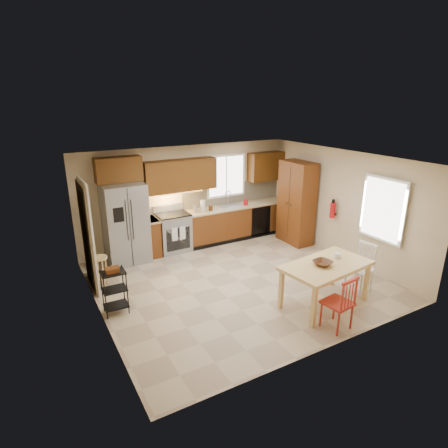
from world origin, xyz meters
name	(u,v)px	position (x,y,z in m)	size (l,w,h in m)	color
floor	(239,281)	(0.00, 0.00, 0.00)	(5.50, 5.50, 0.00)	tan
ceiling	(241,160)	(0.00, 0.00, 2.50)	(5.50, 5.00, 0.02)	silver
wall_back	(188,196)	(0.00, 2.50, 1.25)	(5.50, 0.02, 2.50)	#CCB793
wall_front	(333,274)	(0.00, -2.50, 1.25)	(5.50, 0.02, 2.50)	#CCB793
wall_left	(95,251)	(-2.75, 0.00, 1.25)	(0.02, 5.00, 2.50)	#CCB793
wall_right	(342,205)	(2.75, 0.00, 1.25)	(0.02, 5.00, 2.50)	#CCB793
refrigerator	(125,224)	(-1.70, 2.12, 0.91)	(0.92, 0.75, 1.82)	gray
range_stove	(173,233)	(-0.55, 2.19, 0.46)	(0.76, 0.63, 0.92)	gray
base_cabinet_narrow	(151,237)	(-1.10, 2.20, 0.45)	(0.30, 0.60, 0.90)	#5C2D11
base_cabinet_run	(237,221)	(1.29, 2.20, 0.45)	(2.92, 0.60, 0.90)	#5C2D11
dishwasher	(261,221)	(1.85, 1.91, 0.45)	(0.60, 0.02, 0.78)	black
backsplash	(232,193)	(1.29, 2.48, 1.18)	(2.92, 0.03, 0.55)	beige
upper_over_fridge	(118,169)	(-1.70, 2.33, 2.10)	(1.00, 0.35, 0.55)	#55300E
upper_left_block	(180,175)	(-0.25, 2.33, 1.83)	(1.80, 0.35, 0.75)	#55300E
upper_right_block	(266,166)	(2.25, 2.33, 1.83)	(1.00, 0.35, 0.75)	#55300E
window_back	(226,176)	(1.10, 2.48, 1.65)	(1.12, 0.04, 1.12)	white
sink	(231,208)	(1.10, 2.20, 0.86)	(0.62, 0.46, 0.16)	gray
undercab_glow	(170,193)	(-0.55, 2.30, 1.43)	(1.60, 0.30, 0.01)	#FFBF66
soap_bottle	(246,202)	(1.48, 2.10, 1.00)	(0.09, 0.09, 0.19)	#AF0C11
paper_towel	(203,206)	(0.25, 2.15, 1.04)	(0.12, 0.12, 0.28)	silver
canister_steel	(196,209)	(0.05, 2.15, 0.99)	(0.11, 0.11, 0.18)	gray
canister_wood	(211,208)	(0.45, 2.12, 0.97)	(0.10, 0.10, 0.14)	#4F2D15
pantry	(296,203)	(2.43, 1.20, 1.05)	(0.50, 0.95, 2.10)	#5C2D11
fire_extinguisher	(333,210)	(2.63, 0.15, 1.10)	(0.12, 0.12, 0.36)	#AF0C11
window_right	(383,209)	(2.68, -1.15, 1.45)	(0.04, 1.02, 1.32)	white
doorway	(87,237)	(-2.67, 1.30, 1.05)	(0.04, 0.95, 2.10)	#8C7A59
dining_table	(325,285)	(0.88, -1.51, 0.39)	(1.61, 0.91, 0.79)	#D8B36C
chair_red	(338,302)	(0.53, -2.16, 0.47)	(0.44, 0.44, 0.95)	#A42719
chair_white	(360,268)	(1.83, -1.46, 0.47)	(0.44, 0.44, 0.95)	silver
table_bowl	(322,265)	(0.78, -1.51, 0.80)	(0.33, 0.33, 0.08)	#4F2D15
table_jar	(337,257)	(1.23, -1.41, 0.83)	(0.12, 0.12, 0.14)	silver
bar_stool	(101,271)	(-2.50, 1.21, 0.31)	(0.30, 0.30, 0.62)	#D8B36C
utility_cart	(115,292)	(-2.50, 0.06, 0.41)	(0.41, 0.32, 0.82)	black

